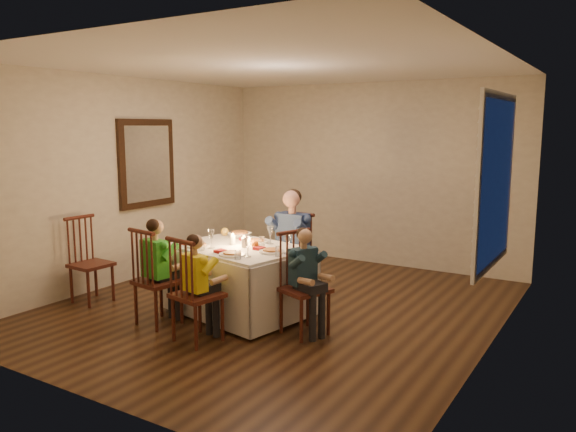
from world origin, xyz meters
The scene contains 26 objects.
ground centered at (0.00, 0.00, 0.00)m, with size 5.00×5.00×0.00m, color black.
wall_left centered at (-2.25, 0.00, 1.30)m, with size 0.02×5.00×2.60m, color beige.
wall_right centered at (2.25, 0.00, 1.30)m, with size 0.02×5.00×2.60m, color beige.
wall_back centered at (0.00, 2.50, 1.30)m, with size 4.50×0.02×2.60m, color beige.
ceiling centered at (0.00, 0.00, 2.60)m, with size 5.00×5.00×0.00m, color white.
dining_table centered at (-0.24, -0.37, 0.52)m, with size 1.58×1.27×0.70m.
chair_adult centered at (-0.03, 0.36, 0.00)m, with size 0.41×0.39×1.00m, color #3B1810, non-canonical shape.
chair_near_left centered at (-0.73, -1.06, 0.00)m, with size 0.41×0.39×1.00m, color #3B1810, non-canonical shape.
chair_near_right centered at (-0.10, -1.21, 0.00)m, with size 0.41×0.39×1.00m, color #3B1810, non-canonical shape.
chair_end centered at (0.66, -0.53, 0.00)m, with size 0.41×0.39×1.00m, color #3B1810, non-canonical shape.
chair_extra centered at (-1.90, -0.93, 0.00)m, with size 0.40×0.38×0.98m, color #3B1810, non-canonical shape.
adult centered at (-0.03, 0.36, 0.00)m, with size 0.47×0.43×1.28m, color navy, non-canonical shape.
child_green centered at (-0.73, -1.06, 0.00)m, with size 0.36×0.33×1.08m, color green, non-canonical shape.
child_yellow centered at (-0.10, -1.21, 0.00)m, with size 0.32×0.30×1.02m, color yellow, non-canonical shape.
child_teal centered at (0.66, -0.53, 0.00)m, with size 0.33×0.31×1.04m, color #1B3444, non-canonical shape.
setting_adult centered at (-0.19, -0.12, 0.74)m, with size 0.26×0.26×0.02m, color white.
setting_green centered at (-0.60, -0.61, 0.74)m, with size 0.26×0.26×0.02m, color white.
setting_yellow centered at (-0.04, -0.74, 0.74)m, with size 0.26×0.26×0.02m, color white.
setting_teal centered at (0.22, -0.43, 0.74)m, with size 0.26×0.26×0.02m, color white.
candle_left centered at (-0.33, -0.35, 0.78)m, with size 0.06×0.06×0.10m, color white.
candle_right centered at (-0.16, -0.38, 0.78)m, with size 0.06×0.06×0.10m, color white.
squash centered at (-0.73, 0.03, 0.78)m, with size 0.09×0.09×0.09m, color gold.
orange_fruit centered at (-0.03, -0.36, 0.77)m, with size 0.08×0.08×0.08m, color orange.
serving_bowl centered at (-0.51, 0.02, 0.76)m, with size 0.24×0.24×0.06m, color white.
wall_mirror centered at (-2.22, 0.30, 1.50)m, with size 0.06×0.95×1.15m.
window_blinds centered at (2.21, 0.10, 1.50)m, with size 0.07×1.34×1.54m.
Camera 1 is at (3.23, -5.02, 1.98)m, focal length 35.00 mm.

